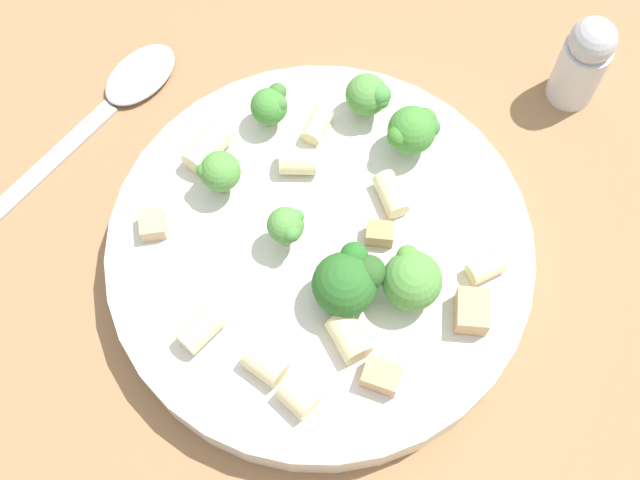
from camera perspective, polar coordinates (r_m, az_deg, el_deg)
ground_plane at (r=0.57m, az=0.00°, el=-1.58°), size 2.00×2.00×0.00m
pasta_bowl at (r=0.55m, az=0.00°, el=-0.90°), size 0.26×0.26×0.03m
broccoli_floret_0 at (r=0.51m, az=1.87°, el=-2.63°), size 0.04×0.04×0.04m
broccoli_floret_1 at (r=0.56m, az=-3.19°, el=8.60°), size 0.03×0.02×0.03m
broccoli_floret_2 at (r=0.54m, az=-6.41°, el=4.34°), size 0.02×0.03×0.03m
broccoli_floret_3 at (r=0.57m, az=3.15°, el=9.23°), size 0.03×0.03×0.03m
broccoli_floret_4 at (r=0.55m, az=5.98°, el=7.04°), size 0.03×0.03×0.04m
broccoli_floret_5 at (r=0.52m, az=-2.15°, el=0.88°), size 0.02×0.02×0.03m
broccoli_floret_6 at (r=0.51m, az=6.06°, el=-2.30°), size 0.03×0.03×0.04m
rigatoni_0 at (r=0.57m, az=-0.19°, el=7.36°), size 0.02×0.02×0.01m
rigatoni_1 at (r=0.56m, az=-1.42°, el=5.03°), size 0.03×0.03×0.02m
rigatoni_2 at (r=0.55m, az=4.57°, el=2.94°), size 0.03×0.03×0.01m
rigatoni_3 at (r=0.52m, az=-7.64°, el=-5.71°), size 0.03×0.02×0.02m
rigatoni_4 at (r=0.50m, az=-1.39°, el=-9.98°), size 0.02×0.02×0.02m
rigatoni_5 at (r=0.56m, az=-7.27°, el=5.79°), size 0.03×0.02×0.02m
rigatoni_6 at (r=0.51m, az=-3.54°, el=-7.94°), size 0.02×0.03×0.02m
rigatoni_7 at (r=0.51m, az=1.87°, el=-6.23°), size 0.03×0.03×0.02m
rigatoni_8 at (r=0.54m, az=10.57°, el=-1.75°), size 0.03×0.02×0.01m
chicken_chunk_0 at (r=0.51m, az=3.96°, el=-8.68°), size 0.02×0.02×0.01m
chicken_chunk_1 at (r=0.55m, az=-10.67°, el=0.97°), size 0.02×0.02×0.01m
chicken_chunk_2 at (r=0.52m, az=9.70°, el=-4.52°), size 0.03×0.03×0.02m
chicken_chunk_3 at (r=0.54m, az=3.84°, el=0.41°), size 0.02×0.02×0.01m
pepper_shaker at (r=0.62m, az=16.51°, el=10.95°), size 0.03×0.03×0.08m
spoon at (r=0.63m, az=-12.93°, el=8.86°), size 0.18×0.06×0.01m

